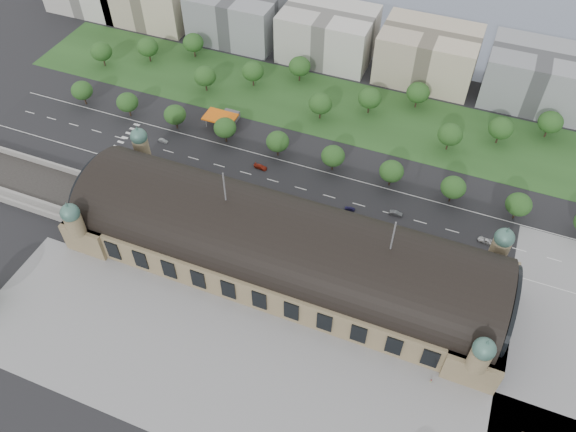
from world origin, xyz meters
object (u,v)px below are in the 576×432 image
at_px(bus_west, 302,208).
at_px(bus_east, 414,240).
at_px(parked_car_3, 194,182).
at_px(traffic_car_2, 201,176).
at_px(traffic_car_6, 485,240).
at_px(traffic_car_4, 350,208).
at_px(parked_car_1, 136,172).
at_px(traffic_car_3, 261,167).
at_px(parked_car_5, 200,192).
at_px(bus_mid, 317,212).
at_px(parked_car_2, 204,193).
at_px(parked_car_4, 176,184).
at_px(petrol_station, 226,116).
at_px(traffic_car_1, 163,141).
at_px(parked_car_0, 121,168).
at_px(pedestrian_0, 431,381).
at_px(parked_car_6, 260,210).
at_px(traffic_car_5, 396,213).

height_order(bus_west, bus_east, bus_east).
xyz_separation_m(parked_car_3, bus_east, (88.45, 2.23, 0.82)).
bearing_deg(traffic_car_2, traffic_car_6, 101.40).
relative_size(traffic_car_4, parked_car_1, 0.67).
bearing_deg(traffic_car_4, traffic_car_6, 89.76).
distance_m(parked_car_1, parked_car_3, 25.01).
height_order(traffic_car_3, parked_car_3, traffic_car_3).
distance_m(parked_car_5, bus_mid, 47.27).
bearing_deg(parked_car_2, parked_car_3, -149.33).
height_order(parked_car_2, parked_car_4, parked_car_2).
bearing_deg(traffic_car_3, bus_west, -118.65).
bearing_deg(traffic_car_2, petrol_station, -162.64).
xyz_separation_m(traffic_car_3, traffic_car_6, (91.43, -5.66, -0.05)).
height_order(petrol_station, parked_car_1, petrol_station).
relative_size(traffic_car_3, parked_car_3, 1.34).
distance_m(traffic_car_1, bus_mid, 77.58).
bearing_deg(bus_mid, bus_east, -92.35).
height_order(traffic_car_2, bus_east, bus_east).
bearing_deg(parked_car_3, parked_car_0, -118.81).
xyz_separation_m(petrol_station, parked_car_5, (9.97, -44.28, -2.16)).
bearing_deg(traffic_car_2, traffic_car_1, -110.93).
relative_size(parked_car_4, bus_east, 0.41).
xyz_separation_m(bus_mid, pedestrian_0, (54.17, -51.01, -0.72)).
relative_size(traffic_car_2, traffic_car_6, 1.08).
xyz_separation_m(parked_car_0, parked_car_4, (25.30, 0.00, 0.01)).
relative_size(parked_car_6, pedestrian_0, 3.11).
height_order(petrol_station, traffic_car_4, petrol_station).
height_order(traffic_car_4, pedestrian_0, pedestrian_0).
xyz_separation_m(traffic_car_1, traffic_car_6, (137.01, -5.38, 0.07)).
relative_size(parked_car_6, bus_east, 0.45).
distance_m(bus_west, bus_mid, 6.43).
distance_m(parked_car_6, pedestrian_0, 87.57).
bearing_deg(traffic_car_3, pedestrian_0, -123.49).
distance_m(traffic_car_3, parked_car_6, 23.83).
height_order(traffic_car_4, bus_east, bus_east).
bearing_deg(parked_car_6, traffic_car_4, 90.88).
xyz_separation_m(traffic_car_3, bus_east, (67.46, -15.87, 0.72)).
relative_size(parked_car_2, parked_car_5, 0.91).
distance_m(traffic_car_3, parked_car_4, 34.93).
distance_m(parked_car_4, bus_mid, 57.97).
distance_m(parked_car_0, parked_car_5, 36.06).
bearing_deg(pedestrian_0, bus_east, 87.53).
relative_size(traffic_car_5, parked_car_1, 0.84).
height_order(parked_car_2, bus_mid, bus_mid).
bearing_deg(parked_car_3, pedestrian_0, 29.58).
xyz_separation_m(bus_west, bus_east, (43.48, 0.00, 0.05)).
distance_m(parked_car_2, parked_car_5, 1.73).
xyz_separation_m(traffic_car_3, parked_car_4, (-27.24, -21.87, -0.06)).
height_order(traffic_car_4, bus_west, bus_west).
distance_m(parked_car_3, parked_car_6, 30.68).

